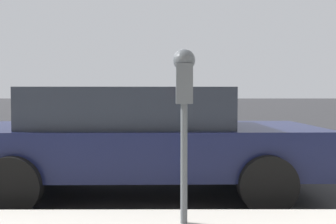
# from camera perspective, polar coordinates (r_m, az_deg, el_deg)

# --- Properties ---
(ground_plane) EXTENTS (220.00, 220.00, 0.00)m
(ground_plane) POSITION_cam_1_polar(r_m,az_deg,el_deg) (6.14, -5.36, -9.57)
(ground_plane) COLOR #2B2B2D
(parking_meter) EXTENTS (0.21, 0.19, 1.51)m
(parking_meter) POSITION_cam_1_polar(r_m,az_deg,el_deg) (3.37, 2.35, 3.10)
(parking_meter) COLOR #4C5156
(parking_meter) RESTS_ON sidewalk
(car_navy) EXTENTS (2.11, 4.44, 1.37)m
(car_navy) POSITION_cam_1_polar(r_m,az_deg,el_deg) (5.13, -4.03, -3.62)
(car_navy) COLOR #14193D
(car_navy) RESTS_ON ground_plane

